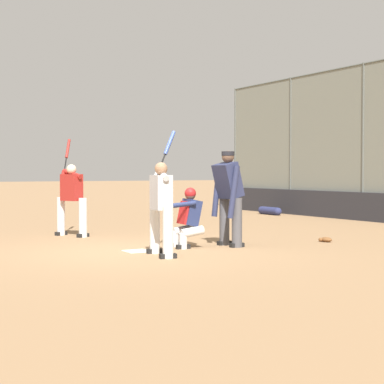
% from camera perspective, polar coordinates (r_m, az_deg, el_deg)
% --- Properties ---
extents(ground_plane, '(160.00, 160.00, 0.00)m').
position_cam_1_polar(ground_plane, '(11.50, -4.90, -5.28)').
color(ground_plane, '#93704C').
extents(home_plate_marker, '(0.43, 0.43, 0.01)m').
position_cam_1_polar(home_plate_marker, '(11.50, -4.90, -5.25)').
color(home_plate_marker, white).
rests_on(home_plate_marker, ground_plane).
extents(batter_at_plate, '(0.94, 0.74, 2.15)m').
position_cam_1_polar(batter_at_plate, '(10.81, -2.75, -1.16)').
color(batter_at_plate, silver).
rests_on(batter_at_plate, ground_plane).
extents(catcher_behind_plate, '(0.60, 0.73, 1.12)m').
position_cam_1_polar(catcher_behind_plate, '(12.00, -0.49, -2.19)').
color(catcher_behind_plate, silver).
rests_on(catcher_behind_plate, ground_plane).
extents(umpire_home, '(0.74, 0.45, 1.82)m').
position_cam_1_polar(umpire_home, '(12.19, 3.27, -0.25)').
color(umpire_home, '#4C4C51').
rests_on(umpire_home, ground_plane).
extents(batter_on_deck, '(1.14, 0.57, 2.17)m').
position_cam_1_polar(batter_on_deck, '(14.33, -10.66, -0.44)').
color(batter_on_deck, silver).
rests_on(batter_on_deck, ground_plane).
extents(fielding_glove_on_dirt, '(0.27, 0.21, 0.10)m').
position_cam_1_polar(fielding_glove_on_dirt, '(13.26, 11.80, -4.16)').
color(fielding_glove_on_dirt, brown).
rests_on(fielding_glove_on_dirt, ground_plane).
extents(baseball_loose, '(0.07, 0.07, 0.07)m').
position_cam_1_polar(baseball_loose, '(14.35, -0.83, -3.71)').
color(baseball_loose, white).
rests_on(baseball_loose, ground_plane).
extents(equipment_bag_dugout_side, '(1.13, 0.26, 0.26)m').
position_cam_1_polar(equipment_bag_dugout_side, '(21.31, 6.92, -1.67)').
color(equipment_bag_dugout_side, navy).
rests_on(equipment_bag_dugout_side, ground_plane).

